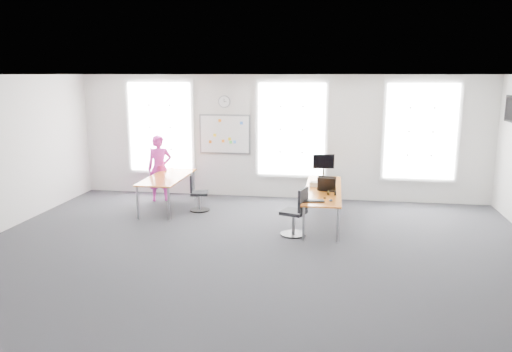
% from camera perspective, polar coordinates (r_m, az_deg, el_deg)
% --- Properties ---
extents(floor, '(10.00, 10.00, 0.00)m').
position_cam_1_polar(floor, '(8.66, -0.44, -8.77)').
color(floor, '#26262A').
rests_on(floor, ground).
extents(ceiling, '(10.00, 10.00, 0.00)m').
position_cam_1_polar(ceiling, '(8.12, -0.48, 11.50)').
color(ceiling, white).
rests_on(ceiling, ground).
extents(wall_back, '(10.00, 0.00, 10.00)m').
position_cam_1_polar(wall_back, '(12.17, 2.67, 4.45)').
color(wall_back, silver).
rests_on(wall_back, ground).
extents(wall_front, '(10.00, 0.00, 10.00)m').
position_cam_1_polar(wall_front, '(4.49, -9.04, -8.27)').
color(wall_front, silver).
rests_on(wall_front, ground).
extents(window_left, '(1.60, 0.06, 2.20)m').
position_cam_1_polar(window_left, '(12.81, -10.86, 5.51)').
color(window_left, silver).
rests_on(window_left, wall_back).
extents(window_mid, '(1.60, 0.06, 2.20)m').
position_cam_1_polar(window_mid, '(12.09, 4.08, 5.34)').
color(window_mid, silver).
rests_on(window_mid, wall_back).
extents(window_right, '(1.60, 0.06, 2.20)m').
position_cam_1_polar(window_right, '(12.20, 18.30, 4.84)').
color(window_right, silver).
rests_on(window_right, wall_back).
extents(desk_right, '(0.74, 2.77, 0.67)m').
position_cam_1_polar(desk_right, '(10.40, 7.67, -1.76)').
color(desk_right, '#BB5A28').
rests_on(desk_right, ground).
extents(desk_left, '(0.81, 2.02, 0.74)m').
position_cam_1_polar(desk_left, '(11.48, -10.09, -0.34)').
color(desk_left, '#BB5A28').
rests_on(desk_left, ground).
extents(chair_right, '(0.53, 0.53, 0.93)m').
position_cam_1_polar(chair_right, '(9.47, 4.62, -4.42)').
color(chair_right, black).
rests_on(chair_right, ground).
extents(chair_left, '(0.45, 0.45, 0.83)m').
position_cam_1_polar(chair_left, '(11.21, -6.74, -2.15)').
color(chair_left, black).
rests_on(chair_left, ground).
extents(person, '(0.68, 0.57, 1.58)m').
position_cam_1_polar(person, '(12.19, -10.96, 0.89)').
color(person, '#CB2A9C').
rests_on(person, ground).
extents(whiteboard, '(1.20, 0.03, 0.90)m').
position_cam_1_polar(whiteboard, '(12.36, -3.59, 4.78)').
color(whiteboard, white).
rests_on(whiteboard, wall_back).
extents(wall_clock, '(0.30, 0.04, 0.30)m').
position_cam_1_polar(wall_clock, '(12.29, -3.64, 8.48)').
color(wall_clock, gray).
rests_on(wall_clock, wall_back).
extents(keyboard, '(0.45, 0.27, 0.02)m').
position_cam_1_polar(keyboard, '(9.38, 6.51, -2.86)').
color(keyboard, black).
rests_on(keyboard, desk_right).
extents(mouse, '(0.09, 0.12, 0.04)m').
position_cam_1_polar(mouse, '(9.42, 8.54, -2.78)').
color(mouse, black).
rests_on(mouse, desk_right).
extents(lens_cap, '(0.07, 0.07, 0.01)m').
position_cam_1_polar(lens_cap, '(9.66, 7.87, -2.51)').
color(lens_cap, black).
rests_on(lens_cap, desk_right).
extents(headphones, '(0.17, 0.09, 0.10)m').
position_cam_1_polar(headphones, '(9.91, 8.61, -1.92)').
color(headphones, black).
rests_on(headphones, desk_right).
extents(laptop_sleeve, '(0.39, 0.30, 0.31)m').
position_cam_1_polar(laptop_sleeve, '(10.16, 8.07, -0.96)').
color(laptop_sleeve, black).
rests_on(laptop_sleeve, desk_right).
extents(paper_stack, '(0.31, 0.25, 0.10)m').
position_cam_1_polar(paper_stack, '(10.63, 6.97, -0.94)').
color(paper_stack, beige).
rests_on(paper_stack, desk_right).
extents(monitor, '(0.49, 0.20, 0.55)m').
position_cam_1_polar(monitor, '(11.47, 7.73, 1.39)').
color(monitor, black).
rests_on(monitor, desk_right).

